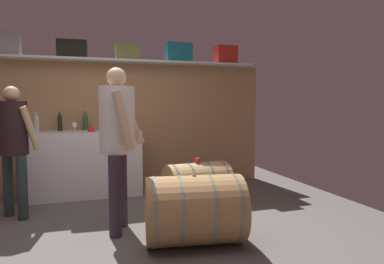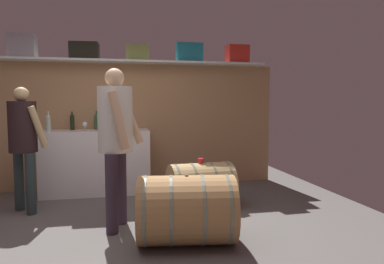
{
  "view_description": "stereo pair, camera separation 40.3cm",
  "coord_description": "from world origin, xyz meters",
  "px_view_note": "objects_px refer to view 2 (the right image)",
  "views": [
    {
      "loc": [
        -0.29,
        -3.35,
        1.35
      ],
      "look_at": [
        0.93,
        0.48,
        1.02
      ],
      "focal_mm": 32.74,
      "sensor_mm": 36.0,
      "label": 1
    },
    {
      "loc": [
        0.1,
        -3.45,
        1.35
      ],
      "look_at": [
        0.93,
        0.48,
        1.02
      ],
      "focal_mm": 32.74,
      "sensor_mm": 36.0,
      "label": 2
    }
  ],
  "objects_px": {
    "toolcase_teal": "(189,53)",
    "wine_barrel_far": "(186,210)",
    "toolcase_red": "(237,54)",
    "wine_bottle_clear": "(48,123)",
    "wine_glass": "(85,125)",
    "toolcase_black": "(84,51)",
    "winemaker_pouring": "(116,131)",
    "wine_bottle_dark": "(72,122)",
    "red_funnel": "(101,128)",
    "toolcase_grey": "(22,46)",
    "visitor_tasting": "(23,136)",
    "wine_bottle_green": "(97,121)",
    "tasting_cup": "(201,160)",
    "toolcase_olive": "(137,53)",
    "work_cabinet": "(96,162)",
    "wine_barrel_near": "(201,185)"
  },
  "relations": [
    {
      "from": "red_funnel",
      "to": "winemaker_pouring",
      "type": "height_order",
      "value": "winemaker_pouring"
    },
    {
      "from": "toolcase_black",
      "to": "wine_glass",
      "type": "height_order",
      "value": "toolcase_black"
    },
    {
      "from": "work_cabinet",
      "to": "wine_bottle_dark",
      "type": "height_order",
      "value": "wine_bottle_dark"
    },
    {
      "from": "wine_bottle_clear",
      "to": "visitor_tasting",
      "type": "distance_m",
      "value": 0.61
    },
    {
      "from": "wine_bottle_green",
      "to": "winemaker_pouring",
      "type": "relative_size",
      "value": 0.17
    },
    {
      "from": "toolcase_red",
      "to": "visitor_tasting",
      "type": "bearing_deg",
      "value": -164.04
    },
    {
      "from": "wine_bottle_green",
      "to": "wine_barrel_near",
      "type": "bearing_deg",
      "value": -41.85
    },
    {
      "from": "wine_bottle_clear",
      "to": "wine_barrel_far",
      "type": "relative_size",
      "value": 0.29
    },
    {
      "from": "toolcase_red",
      "to": "wine_bottle_clear",
      "type": "height_order",
      "value": "toolcase_red"
    },
    {
      "from": "toolcase_teal",
      "to": "wine_barrel_far",
      "type": "bearing_deg",
      "value": -104.33
    },
    {
      "from": "toolcase_teal",
      "to": "visitor_tasting",
      "type": "xyz_separation_m",
      "value": [
        -2.28,
        -0.99,
        -1.21
      ]
    },
    {
      "from": "red_funnel",
      "to": "visitor_tasting",
      "type": "bearing_deg",
      "value": -144.55
    },
    {
      "from": "tasting_cup",
      "to": "toolcase_olive",
      "type": "bearing_deg",
      "value": 120.33
    },
    {
      "from": "toolcase_black",
      "to": "red_funnel",
      "type": "distance_m",
      "value": 1.22
    },
    {
      "from": "wine_barrel_far",
      "to": "wine_bottle_dark",
      "type": "bearing_deg",
      "value": 127.49
    },
    {
      "from": "toolcase_grey",
      "to": "toolcase_red",
      "type": "bearing_deg",
      "value": -1.03
    },
    {
      "from": "wine_barrel_near",
      "to": "wine_barrel_far",
      "type": "bearing_deg",
      "value": -116.14
    },
    {
      "from": "wine_bottle_green",
      "to": "visitor_tasting",
      "type": "xyz_separation_m",
      "value": [
        -0.82,
        -0.97,
        -0.13
      ]
    },
    {
      "from": "wine_bottle_clear",
      "to": "wine_barrel_far",
      "type": "bearing_deg",
      "value": -50.99
    },
    {
      "from": "toolcase_red",
      "to": "work_cabinet",
      "type": "distance_m",
      "value": 2.84
    },
    {
      "from": "toolcase_grey",
      "to": "visitor_tasting",
      "type": "xyz_separation_m",
      "value": [
        0.21,
        -0.99,
        -1.23
      ]
    },
    {
      "from": "toolcase_olive",
      "to": "toolcase_red",
      "type": "xyz_separation_m",
      "value": [
        1.63,
        0.0,
        0.03
      ]
    },
    {
      "from": "wine_glass",
      "to": "wine_barrel_far",
      "type": "height_order",
      "value": "wine_glass"
    },
    {
      "from": "wine_glass",
      "to": "winemaker_pouring",
      "type": "xyz_separation_m",
      "value": [
        0.45,
        -1.5,
        0.01
      ]
    },
    {
      "from": "tasting_cup",
      "to": "visitor_tasting",
      "type": "relative_size",
      "value": 0.05
    },
    {
      "from": "toolcase_grey",
      "to": "wine_barrel_far",
      "type": "distance_m",
      "value": 3.6
    },
    {
      "from": "toolcase_teal",
      "to": "tasting_cup",
      "type": "relative_size",
      "value": 5.72
    },
    {
      "from": "toolcase_black",
      "to": "wine_glass",
      "type": "xyz_separation_m",
      "value": [
        0.01,
        -0.31,
        -1.1
      ]
    },
    {
      "from": "wine_bottle_clear",
      "to": "red_funnel",
      "type": "distance_m",
      "value": 0.71
    },
    {
      "from": "tasting_cup",
      "to": "visitor_tasting",
      "type": "distance_m",
      "value": 2.22
    },
    {
      "from": "wine_barrel_near",
      "to": "wine_bottle_green",
      "type": "bearing_deg",
      "value": 131.88
    },
    {
      "from": "tasting_cup",
      "to": "red_funnel",
      "type": "bearing_deg",
      "value": 145.7
    },
    {
      "from": "toolcase_olive",
      "to": "red_funnel",
      "type": "bearing_deg",
      "value": -146.73
    },
    {
      "from": "toolcase_grey",
      "to": "wine_bottle_green",
      "type": "bearing_deg",
      "value": -2.12
    },
    {
      "from": "wine_barrel_near",
      "to": "visitor_tasting",
      "type": "height_order",
      "value": "visitor_tasting"
    },
    {
      "from": "work_cabinet",
      "to": "visitor_tasting",
      "type": "xyz_separation_m",
      "value": [
        -0.81,
        -0.79,
        0.48
      ]
    },
    {
      "from": "toolcase_olive",
      "to": "wine_bottle_clear",
      "type": "distance_m",
      "value": 1.7
    },
    {
      "from": "toolcase_red",
      "to": "work_cabinet",
      "type": "bearing_deg",
      "value": -176.82
    },
    {
      "from": "toolcase_black",
      "to": "toolcase_teal",
      "type": "height_order",
      "value": "toolcase_teal"
    },
    {
      "from": "wine_bottle_green",
      "to": "red_funnel",
      "type": "xyz_separation_m",
      "value": [
        0.07,
        -0.34,
        -0.08
      ]
    },
    {
      "from": "toolcase_grey",
      "to": "visitor_tasting",
      "type": "relative_size",
      "value": 0.24
    },
    {
      "from": "wine_bottle_green",
      "to": "wine_barrel_far",
      "type": "distance_m",
      "value": 2.65
    },
    {
      "from": "visitor_tasting",
      "to": "toolcase_olive",
      "type": "bearing_deg",
      "value": 82.85
    },
    {
      "from": "toolcase_grey",
      "to": "wine_barrel_near",
      "type": "bearing_deg",
      "value": -28.44
    },
    {
      "from": "toolcase_black",
      "to": "toolcase_red",
      "type": "relative_size",
      "value": 1.18
    },
    {
      "from": "wine_bottle_dark",
      "to": "red_funnel",
      "type": "distance_m",
      "value": 0.53
    },
    {
      "from": "toolcase_teal",
      "to": "wine_bottle_clear",
      "type": "bearing_deg",
      "value": -170.79
    },
    {
      "from": "wine_barrel_far",
      "to": "tasting_cup",
      "type": "height_order",
      "value": "wine_barrel_far"
    },
    {
      "from": "toolcase_black",
      "to": "visitor_tasting",
      "type": "bearing_deg",
      "value": -119.79
    },
    {
      "from": "work_cabinet",
      "to": "wine_bottle_dark",
      "type": "distance_m",
      "value": 0.71
    }
  ]
}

